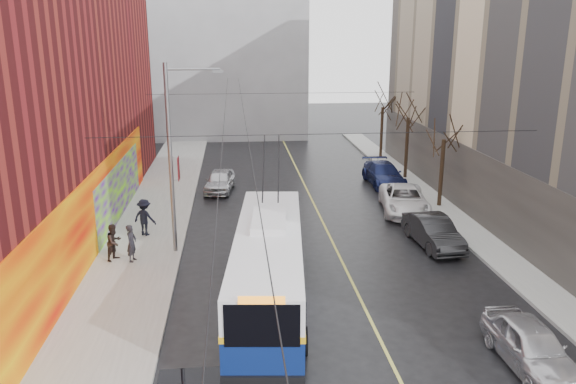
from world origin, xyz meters
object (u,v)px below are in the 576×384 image
tree_far (383,98)px  parked_car_a (531,345)px  pedestrian_c (145,217)px  trolleybus (269,264)px  parked_car_b (433,232)px  streetlight_pole (174,155)px  tree_mid (409,107)px  following_car (220,181)px  pedestrian_a (132,243)px  parked_car_d (384,174)px  parked_car_c (404,200)px  tree_near (445,127)px  pedestrian_b (114,242)px

tree_far → parked_car_a: 31.26m
parked_car_a → pedestrian_c: pedestrian_c is taller
parked_car_a → trolleybus: bearing=145.5°
trolleybus → parked_car_b: (8.52, 5.22, -0.81)m
streetlight_pole → tree_mid: 19.96m
tree_far → following_car: size_ratio=1.56×
pedestrian_a → parked_car_d: bearing=-35.1°
parked_car_b → pedestrian_c: pedestrian_c is taller
following_car → pedestrian_a: bearing=-98.7°
tree_mid → parked_car_a: 24.42m
pedestrian_c → parked_car_c: bearing=-143.6°
tree_near → trolleybus: (-11.14, -11.45, -3.42)m
pedestrian_b → streetlight_pole: bearing=-41.5°
tree_mid → streetlight_pole: bearing=-139.3°
parked_car_b → trolleybus: bearing=-153.1°
parked_car_b → parked_car_c: bearing=83.3°
pedestrian_c → tree_far: bearing=-109.0°
tree_near → parked_car_c: size_ratio=1.15×
parked_car_a → pedestrian_c: 19.10m
trolleybus → parked_car_d: size_ratio=2.25×
parked_car_a → following_car: (-10.18, 21.83, -0.01)m
parked_car_c → pedestrian_a: size_ratio=3.19×
tree_near → trolleybus: tree_near is taller
following_car → pedestrian_b: size_ratio=2.46×
parked_car_c → parked_car_b: bearing=-83.0°
streetlight_pole → parked_car_c: (12.72, 5.33, -4.08)m
streetlight_pole → tree_far: bearing=52.9°
tree_far → following_car: bearing=-146.2°
tree_mid → pedestrian_b: tree_mid is taller
pedestrian_c → streetlight_pole: bearing=154.0°
trolleybus → parked_car_c: 13.89m
trolleybus → parked_car_d: (9.14, 17.00, -0.79)m
pedestrian_a → parked_car_b: bearing=-71.5°
parked_car_a → parked_car_d: parked_car_d is taller
parked_car_b → pedestrian_c: bearing=165.2°
parked_car_a → pedestrian_c: size_ratio=2.24×
parked_car_a → tree_near: bearing=78.6°
tree_near → parked_car_b: (-2.63, -6.23, -4.22)m
pedestrian_b → parked_car_a: bearing=-92.9°
streetlight_pole → pedestrian_c: streetlight_pole is taller
tree_far → parked_car_d: (-2.00, -8.45, -4.37)m
streetlight_pole → parked_car_d: (13.14, 11.55, -4.07)m
tree_mid → pedestrian_b: 23.09m
parked_car_b → tree_near: bearing=62.6°
parked_car_b → following_car: (-10.76, 11.28, -0.03)m
tree_mid → pedestrian_a: size_ratio=3.84×
parked_car_d → pedestrian_a: pedestrian_a is taller
parked_car_d → pedestrian_b: (-15.95, -12.44, 0.24)m
parked_car_d → following_car: 11.39m
tree_far → parked_car_c: (-2.42, -14.67, -4.37)m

